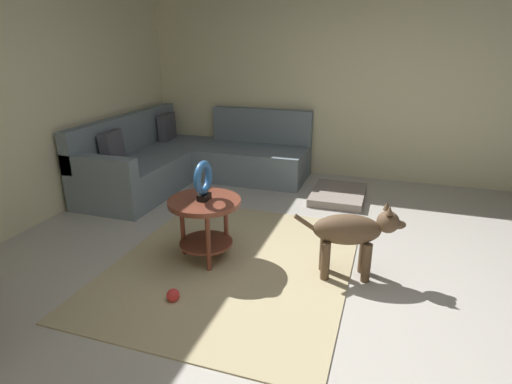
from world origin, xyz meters
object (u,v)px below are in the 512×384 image
at_px(dog_bed_mat, 338,195).
at_px(dog, 352,233).
at_px(torus_sculpture, 203,180).
at_px(side_table, 205,213).
at_px(sectional_couch, 189,161).
at_px(dog_toy_ball, 173,295).

xyz_separation_m(dog_bed_mat, dog, (-1.71, -0.32, 0.33)).
bearing_deg(dog, torus_sculpture, -99.78).
distance_m(side_table, dog_bed_mat, 2.04).
bearing_deg(dog_bed_mat, dog, -169.45).
bearing_deg(dog, dog_bed_mat, 176.21).
height_order(torus_sculpture, dog_bed_mat, torus_sculpture).
bearing_deg(sectional_couch, dog, -127.25).
xyz_separation_m(sectional_couch, torus_sculpture, (-1.81, -1.07, 0.42)).
xyz_separation_m(dog, dog_toy_ball, (-0.74, 1.16, -0.33)).
bearing_deg(sectional_couch, dog_bed_mat, -90.16).
bearing_deg(dog_toy_ball, torus_sculpture, 2.96).
xyz_separation_m(sectional_couch, side_table, (-1.81, -1.07, 0.13)).
distance_m(torus_sculpture, dog, 1.24).
relative_size(side_table, torus_sculpture, 1.84).
height_order(sectional_couch, dog, sectional_couch).
height_order(sectional_couch, torus_sculpture, sectional_couch).
distance_m(side_table, dog_toy_ball, 0.75).
distance_m(side_table, dog, 1.20).
xyz_separation_m(sectional_couch, dog_bed_mat, (-0.01, -1.94, -0.24)).
distance_m(sectional_couch, dog_bed_mat, 1.96).
xyz_separation_m(side_table, dog, (0.09, -1.19, -0.04)).
bearing_deg(torus_sculpture, sectional_couch, 30.50).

